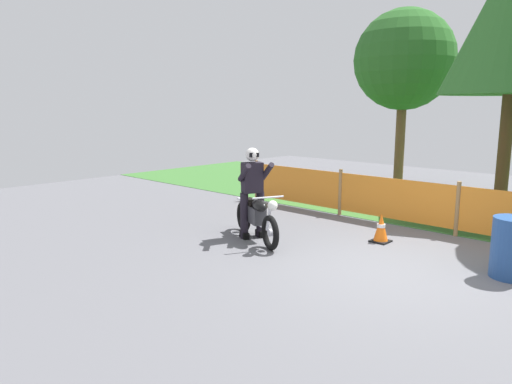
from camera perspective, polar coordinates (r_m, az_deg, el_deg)
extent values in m
cube|color=#5B5B60|center=(7.63, 16.16, -8.78)|extent=(24.00, 24.00, 0.02)
cube|color=#386B2D|center=(12.57, 27.66, -2.06)|extent=(24.00, 5.92, 0.01)
cylinder|color=#997547|center=(12.45, 0.04, 1.44)|extent=(0.08, 0.08, 1.05)
cylinder|color=#997547|center=(10.85, 10.11, -0.02)|extent=(0.08, 0.08, 1.05)
cylinder|color=#997547|center=(9.70, 23.08, -1.89)|extent=(0.08, 0.08, 1.05)
cube|color=orange|center=(11.61, 4.73, 0.86)|extent=(2.53, 0.02, 0.85)
cube|color=orange|center=(10.21, 16.23, -0.80)|extent=(2.53, 0.02, 0.85)
cylinder|color=brown|center=(14.82, 16.93, 5.72)|extent=(0.28, 0.28, 2.76)
sphere|color=#286023|center=(14.85, 17.42, 14.95)|extent=(2.89, 2.89, 2.89)
cylinder|color=brown|center=(11.96, 27.68, 3.87)|extent=(0.28, 0.28, 2.69)
torus|color=black|center=(8.11, 1.72, -4.92)|extent=(0.59, 0.35, 0.61)
cylinder|color=silver|center=(8.11, 1.72, -4.92)|extent=(0.14, 0.11, 0.13)
torus|color=black|center=(9.31, -1.50, -2.94)|extent=(0.59, 0.35, 0.61)
cylinder|color=silver|center=(9.31, -1.50, -2.94)|extent=(0.14, 0.11, 0.13)
cube|color=#38383D|center=(8.71, -0.11, -2.70)|extent=(0.61, 0.45, 0.30)
ellipsoid|color=black|center=(8.47, 0.42, -1.63)|extent=(0.54, 0.42, 0.21)
cube|color=black|center=(8.89, -0.67, -1.25)|extent=(0.57, 0.41, 0.09)
cube|color=silver|center=(9.24, -1.51, -0.93)|extent=(0.37, 0.28, 0.04)
cylinder|color=silver|center=(8.10, 1.57, -2.94)|extent=(0.22, 0.14, 0.54)
sphere|color=white|center=(7.91, 2.01, -1.64)|extent=(0.23, 0.23, 0.17)
cylinder|color=silver|center=(8.06, 1.48, -0.65)|extent=(0.27, 0.53, 0.03)
cylinder|color=silver|center=(9.07, 0.01, -3.69)|extent=(0.50, 0.28, 0.07)
cylinder|color=black|center=(8.91, 0.51, -2.71)|extent=(0.20, 0.20, 0.86)
cube|color=black|center=(9.00, 0.51, -5.01)|extent=(0.28, 0.21, 0.12)
cylinder|color=black|center=(8.80, -1.42, -2.88)|extent=(0.20, 0.20, 0.86)
cube|color=black|center=(8.89, -1.41, -5.20)|extent=(0.28, 0.21, 0.12)
cube|color=black|center=(8.72, -0.46, 1.76)|extent=(0.37, 0.43, 0.56)
cylinder|color=black|center=(8.62, 1.34, 2.48)|extent=(0.48, 0.30, 0.38)
cylinder|color=black|center=(8.46, -1.41, 2.34)|extent=(0.48, 0.30, 0.38)
sphere|color=white|center=(8.67, -0.46, 4.54)|extent=(0.33, 0.33, 0.25)
cube|color=black|center=(8.57, -0.22, 4.48)|extent=(0.10, 0.18, 0.08)
cube|color=brown|center=(8.87, -0.85, 2.16)|extent=(0.26, 0.32, 0.40)
cube|color=black|center=(8.95, 14.76, -5.74)|extent=(0.32, 0.32, 0.03)
cone|color=orange|center=(8.88, 14.83, -4.09)|extent=(0.26, 0.26, 0.50)
cylinder|color=white|center=(8.88, 14.84, -3.93)|extent=(0.15, 0.15, 0.06)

